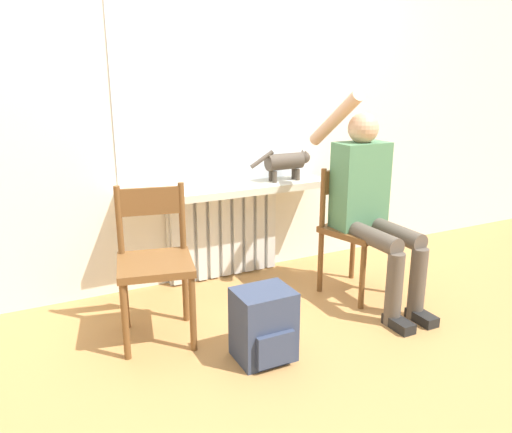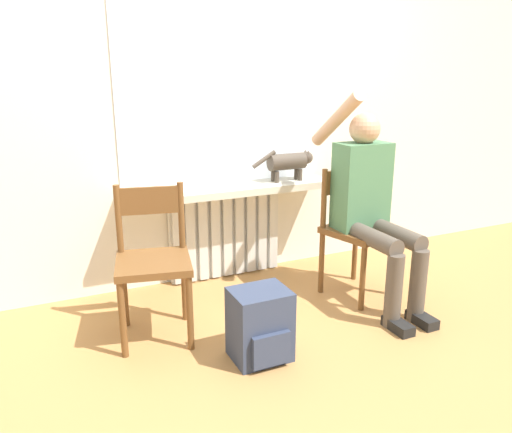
{
  "view_description": "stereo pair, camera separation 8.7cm",
  "coord_description": "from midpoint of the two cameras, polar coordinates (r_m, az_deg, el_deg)",
  "views": [
    {
      "loc": [
        -1.32,
        -2.01,
        1.44
      ],
      "look_at": [
        0.0,
        0.63,
        0.59
      ],
      "focal_mm": 35.0,
      "sensor_mm": 36.0,
      "label": 1
    },
    {
      "loc": [
        -1.24,
        -2.05,
        1.44
      ],
      "look_at": [
        0.0,
        0.63,
        0.59
      ],
      "focal_mm": 35.0,
      "sensor_mm": 36.0,
      "label": 2
    }
  ],
  "objects": [
    {
      "name": "wall_with_window",
      "position": [
        3.51,
        -5.27,
        14.58
      ],
      "size": [
        7.0,
        0.06,
        2.7
      ],
      "color": "white",
      "rests_on": "ground_plane"
    },
    {
      "name": "ground_plane",
      "position": [
        2.8,
        5.06,
        -14.88
      ],
      "size": [
        12.0,
        12.0,
        0.0
      ],
      "primitive_type": "plane",
      "color": "#B27F47"
    },
    {
      "name": "chair_right",
      "position": [
        3.36,
        10.49,
        -1.21
      ],
      "size": [
        0.49,
        0.49,
        0.85
      ],
      "rotation": [
        0.0,
        0.0,
        0.26
      ],
      "color": "brown",
      "rests_on": "ground_plane"
    },
    {
      "name": "cat",
      "position": [
        3.6,
        2.86,
        6.28
      ],
      "size": [
        0.48,
        0.12,
        0.23
      ],
      "color": "#4C4238",
      "rests_on": "windowsill"
    },
    {
      "name": "person",
      "position": [
        3.22,
        12.13,
        1.95
      ],
      "size": [
        0.36,
        1.03,
        1.35
      ],
      "color": "brown",
      "rests_on": "ground_plane"
    },
    {
      "name": "windowsill",
      "position": [
        3.43,
        -3.92,
        3.02
      ],
      "size": [
        1.49,
        0.29,
        0.05
      ],
      "color": "beige",
      "rests_on": "radiator"
    },
    {
      "name": "radiator",
      "position": [
        3.61,
        -4.4,
        -2.01
      ],
      "size": [
        0.83,
        0.08,
        0.64
      ],
      "color": "silver",
      "rests_on": "ground_plane"
    },
    {
      "name": "backpack",
      "position": [
        2.63,
        -0.06,
        -12.32
      ],
      "size": [
        0.29,
        0.27,
        0.38
      ],
      "color": "#333D56",
      "rests_on": "ground_plane"
    },
    {
      "name": "window_glass",
      "position": [
        3.47,
        -5.05,
        14.81
      ],
      "size": [
        1.43,
        0.01,
        1.35
      ],
      "color": "white",
      "rests_on": "windowsill"
    },
    {
      "name": "chair_left",
      "position": [
        2.8,
        -12.39,
        -4.9
      ],
      "size": [
        0.47,
        0.47,
        0.85
      ],
      "rotation": [
        0.0,
        0.0,
        -0.21
      ],
      "color": "brown",
      "rests_on": "ground_plane"
    }
  ]
}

